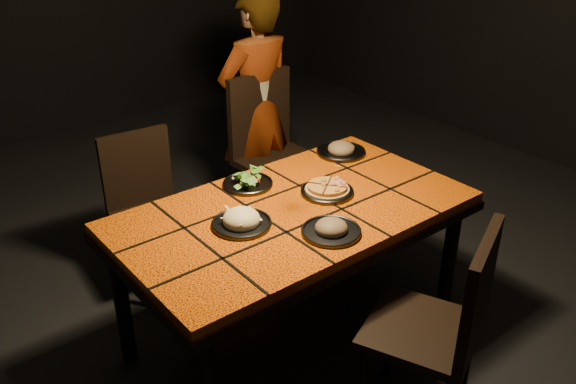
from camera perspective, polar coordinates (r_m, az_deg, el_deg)
room_shell at (r=2.49m, az=0.57°, el=13.81°), size 6.04×7.04×3.08m
dining_table at (r=2.81m, az=0.49°, el=-2.86°), size 1.62×0.92×0.75m
chair_near at (r=2.51m, az=14.49°, el=-11.60°), size 0.56×0.56×0.95m
chair_far_left at (r=3.45m, az=-13.15°, el=-0.73°), size 0.43×0.43×0.87m
chair_far_right at (r=3.83m, az=-1.56°, el=4.41°), size 0.48×0.48×1.03m
diner at (r=3.90m, az=-2.96°, el=7.69°), size 0.58×0.39×1.54m
plate_pizza at (r=2.89m, az=3.69°, el=0.20°), size 0.29×0.29×0.04m
plate_pasta at (r=2.62m, az=-4.38°, el=-2.70°), size 0.26×0.26×0.09m
plate_salad at (r=2.96m, az=-3.80°, el=1.06°), size 0.25×0.25×0.07m
plate_mushroom_a at (r=2.57m, az=4.07°, el=-3.43°), size 0.25×0.25×0.08m
plate_mushroom_b at (r=3.31m, az=4.99°, el=4.00°), size 0.27×0.27×0.09m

